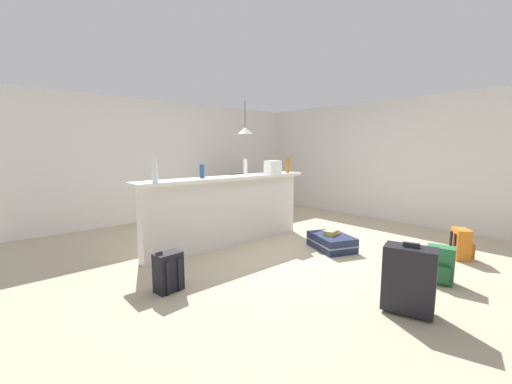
{
  "coord_description": "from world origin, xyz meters",
  "views": [
    {
      "loc": [
        -3.46,
        -3.45,
        1.51
      ],
      "look_at": [
        0.23,
        0.73,
        0.75
      ],
      "focal_mm": 22.47,
      "sensor_mm": 36.0,
      "label": 1
    }
  ],
  "objects": [
    {
      "name": "ground_plane",
      "position": [
        0.0,
        0.0,
        -0.03
      ],
      "size": [
        13.0,
        13.0,
        0.05
      ],
      "primitive_type": "cube",
      "color": "#BCAD8E"
    },
    {
      "name": "wall_back",
      "position": [
        0.0,
        3.05,
        1.25
      ],
      "size": [
        6.6,
        0.1,
        2.5
      ],
      "primitive_type": "cube",
      "color": "silver",
      "rests_on": "ground_plane"
    },
    {
      "name": "wall_right",
      "position": [
        3.05,
        0.3,
        1.25
      ],
      "size": [
        0.1,
        6.0,
        2.5
      ],
      "primitive_type": "cube",
      "color": "silver",
      "rests_on": "ground_plane"
    },
    {
      "name": "partition_half_wall",
      "position": [
        -0.55,
        0.51,
        0.52
      ],
      "size": [
        2.8,
        0.2,
        1.03
      ],
      "primitive_type": "cube",
      "color": "silver",
      "rests_on": "ground_plane"
    },
    {
      "name": "bar_countertop",
      "position": [
        -0.55,
        0.51,
        1.06
      ],
      "size": [
        2.96,
        0.4,
        0.05
      ],
      "primitive_type": "cube",
      "color": "white",
      "rests_on": "partition_half_wall"
    },
    {
      "name": "bottle_clear",
      "position": [
        -1.75,
        0.42,
        1.23
      ],
      "size": [
        0.07,
        0.07,
        0.28
      ],
      "primitive_type": "cylinder",
      "color": "silver",
      "rests_on": "bar_countertop"
    },
    {
      "name": "bottle_blue",
      "position": [
        -0.97,
        0.56,
        1.18
      ],
      "size": [
        0.07,
        0.07,
        0.2
      ],
      "primitive_type": "cylinder",
      "color": "#284C89",
      "rests_on": "bar_countertop"
    },
    {
      "name": "bottle_white",
      "position": [
        -0.12,
        0.61,
        1.21
      ],
      "size": [
        0.06,
        0.06,
        0.26
      ],
      "primitive_type": "cylinder",
      "color": "silver",
      "rests_on": "bar_countertop"
    },
    {
      "name": "bottle_amber",
      "position": [
        0.7,
        0.43,
        1.22
      ],
      "size": [
        0.07,
        0.07,
        0.27
      ],
      "primitive_type": "cylinder",
      "color": "#9E661E",
      "rests_on": "bar_countertop"
    },
    {
      "name": "grocery_bag",
      "position": [
        0.39,
        0.48,
        1.19
      ],
      "size": [
        0.26,
        0.18,
        0.22
      ],
      "primitive_type": "cube",
      "color": "silver",
      "rests_on": "bar_countertop"
    },
    {
      "name": "dining_table",
      "position": [
        1.0,
        1.96,
        0.65
      ],
      "size": [
        1.1,
        0.8,
        0.74
      ],
      "color": "brown",
      "rests_on": "ground_plane"
    },
    {
      "name": "dining_chair_near_partition",
      "position": [
        0.97,
        1.47,
        0.52
      ],
      "size": [
        0.42,
        0.42,
        0.93
      ],
      "color": "black",
      "rests_on": "ground_plane"
    },
    {
      "name": "dining_chair_far_side",
      "position": [
        1.09,
        2.47,
        0.52
      ],
      "size": [
        0.41,
        0.41,
        0.93
      ],
      "color": "black",
      "rests_on": "ground_plane"
    },
    {
      "name": "pendant_lamp",
      "position": [
        0.96,
        1.91,
        1.89
      ],
      "size": [
        0.34,
        0.34,
        0.73
      ],
      "color": "black"
    },
    {
      "name": "suitcase_flat_navy",
      "position": [
        0.49,
        -0.69,
        0.11
      ],
      "size": [
        0.72,
        0.89,
        0.22
      ],
      "color": "#1E284C",
      "rests_on": "ground_plane"
    },
    {
      "name": "backpack_green",
      "position": [
        0.39,
        -2.23,
        0.2
      ],
      "size": [
        0.29,
        0.31,
        0.42
      ],
      "color": "#286B3D",
      "rests_on": "ground_plane"
    },
    {
      "name": "suitcase_upright_black",
      "position": [
        -0.57,
        -2.29,
        0.33
      ],
      "size": [
        0.36,
        0.49,
        0.67
      ],
      "color": "black",
      "rests_on": "ground_plane"
    },
    {
      "name": "backpack_black",
      "position": [
        -2.01,
        -0.38,
        0.2
      ],
      "size": [
        0.3,
        0.27,
        0.42
      ],
      "color": "black",
      "rests_on": "ground_plane"
    },
    {
      "name": "backpack_orange",
      "position": [
        1.47,
        -2.13,
        0.2
      ],
      "size": [
        0.34,
        0.33,
        0.42
      ],
      "color": "orange",
      "rests_on": "ground_plane"
    },
    {
      "name": "book_stack",
      "position": [
        0.49,
        -0.68,
        0.25
      ],
      "size": [
        0.25,
        0.2,
        0.07
      ],
      "color": "gold",
      "rests_on": "suitcase_flat_navy"
    }
  ]
}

